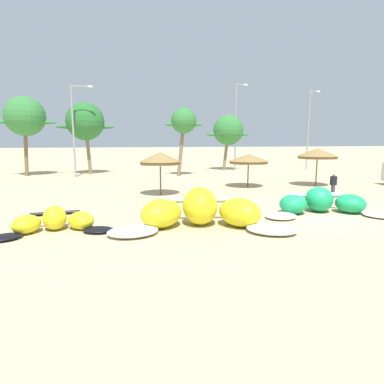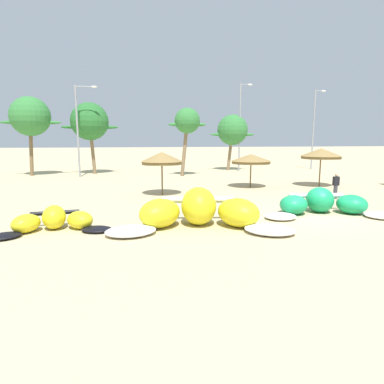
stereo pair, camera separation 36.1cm
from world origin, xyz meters
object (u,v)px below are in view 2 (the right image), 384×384
Objects in this scene: kite_far_left at (54,221)px; kite_left at (199,212)px; beach_umbrella_middle at (251,159)px; palm_leftmost at (30,117)px; kite_left_of_center at (323,204)px; palm_left_of_gap at (187,122)px; lamppost_west_center at (241,123)px; person_near_kites at (336,186)px; palm_left at (90,122)px; beach_umbrella_near_van at (162,158)px; beach_umbrella_near_palms at (321,153)px; palm_center_left at (232,130)px; lamppost_west at (79,126)px; lamppost_east_center at (314,126)px.

kite_far_left is 0.62× the size of kite_left.
palm_leftmost reaches higher than beach_umbrella_middle.
palm_left_of_gap is at bearing 103.11° from kite_left_of_center.
palm_leftmost is 15.70m from palm_left_of_gap.
beach_umbrella_middle is at bearing 40.51° from kite_far_left.
person_near_kites is at bearing -88.83° from lamppost_west_center.
palm_left is at bearing -177.54° from lamppost_west_center.
kite_far_left is 12.67m from kite_left_of_center.
beach_umbrella_near_van reaches higher than person_near_kites.
beach_umbrella_near_van is at bearing 163.18° from person_near_kites.
beach_umbrella_near_van reaches higher than beach_umbrella_middle.
palm_left_of_gap reaches higher than beach_umbrella_near_palms.
beach_umbrella_near_palms reaches higher than kite_far_left.
palm_left is (-13.51, 12.31, 3.28)m from beach_umbrella_middle.
kite_left is 1.05× the size of palm_left.
beach_umbrella_near_van is at bearing -170.75° from beach_umbrella_near_palms.
kite_left is 24.72m from palm_left.
beach_umbrella_near_palms is (5.07, 8.99, 2.10)m from kite_left_of_center.
lamppost_west_center reaches higher than beach_umbrella_middle.
beach_umbrella_near_van is 11.24m from person_near_kites.
beach_umbrella_middle is (12.10, 10.33, 1.83)m from kite_far_left.
lamppost_west_center is at bearing 3.99° from palm_leftmost.
beach_umbrella_near_palms is (12.63, 2.06, 0.13)m from beach_umbrella_near_van.
beach_umbrella_middle is 6.82m from person_near_kites.
beach_umbrella_middle is 14.36m from palm_center_left.
beach_umbrella_middle is at bearing -34.20° from lamppost_west.
palm_left_of_gap is 1.03× the size of palm_center_left.
palm_leftmost is at bearing 159.47° from lamppost_west.
kite_left_of_center is 24.37m from lamppost_west.
palm_left_of_gap reaches higher than beach_umbrella_near_van.
lamppost_west is (-17.75, 15.22, 4.16)m from person_near_kites.
person_near_kites is at bearing -110.71° from beach_umbrella_near_palms.
beach_umbrella_near_palms is at bearing 69.29° from person_near_kites.
beach_umbrella_near_van is (-7.56, 6.93, 1.97)m from kite_left_of_center.
palm_center_left is at bearing 59.63° from beach_umbrella_near_van.
palm_left is (5.60, 0.84, -0.40)m from palm_leftmost.
lamppost_west is at bearing 175.11° from palm_left_of_gap.
lamppost_east_center is at bearing -3.25° from palm_center_left.
lamppost_west is 0.88× the size of lamppost_west_center.
person_near_kites is 28.88m from palm_leftmost.
kite_left is 15.76m from beach_umbrella_near_palms.
beach_umbrella_near_van is at bearing 137.49° from kite_left_of_center.
lamppost_east_center is at bearing 61.98° from kite_left_of_center.
beach_umbrella_middle is 18.61m from lamppost_east_center.
person_near_kites is 25.23m from palm_left.
lamppost_west_center is (16.74, 0.72, 0.01)m from palm_left.
palm_center_left is at bearing 102.18° from beach_umbrella_near_palms.
palm_leftmost reaches higher than kite_left_of_center.
beach_umbrella_middle is 13.82m from lamppost_west_center.
palm_leftmost is at bearing 107.84° from kite_far_left.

